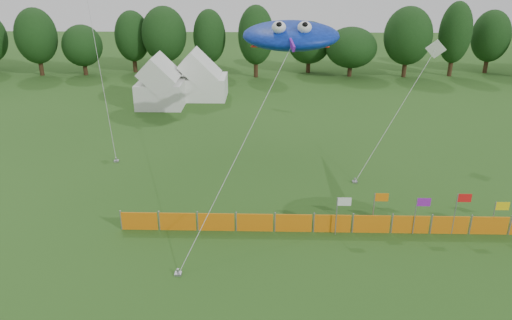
{
  "coord_description": "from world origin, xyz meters",
  "views": [
    {
      "loc": [
        0.5,
        -13.64,
        13.35
      ],
      "look_at": [
        0.0,
        6.0,
        5.2
      ],
      "focal_mm": 35.0,
      "sensor_mm": 36.0,
      "label": 1
    }
  ],
  "objects_px": {
    "tent_right": "(201,80)",
    "barrier_fence": "(332,224)",
    "stingray_kite": "(291,35)",
    "tent_left": "(161,86)"
  },
  "relations": [
    {
      "from": "stingray_kite",
      "to": "tent_right",
      "type": "bearing_deg",
      "value": 115.96
    },
    {
      "from": "barrier_fence",
      "to": "stingray_kite",
      "type": "xyz_separation_m",
      "value": [
        -1.99,
        9.21,
        8.17
      ]
    },
    {
      "from": "tent_left",
      "to": "tent_right",
      "type": "xyz_separation_m",
      "value": [
        3.36,
        2.91,
        -0.1
      ]
    },
    {
      "from": "tent_right",
      "to": "barrier_fence",
      "type": "bearing_deg",
      "value": -68.69
    },
    {
      "from": "tent_right",
      "to": "barrier_fence",
      "type": "distance_m",
      "value": 27.71
    },
    {
      "from": "tent_left",
      "to": "tent_right",
      "type": "relative_size",
      "value": 0.85
    },
    {
      "from": "barrier_fence",
      "to": "stingray_kite",
      "type": "distance_m",
      "value": 12.47
    },
    {
      "from": "tent_right",
      "to": "stingray_kite",
      "type": "height_order",
      "value": "stingray_kite"
    },
    {
      "from": "tent_right",
      "to": "stingray_kite",
      "type": "distance_m",
      "value": 19.66
    },
    {
      "from": "tent_left",
      "to": "stingray_kite",
      "type": "bearing_deg",
      "value": -50.09
    }
  ]
}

